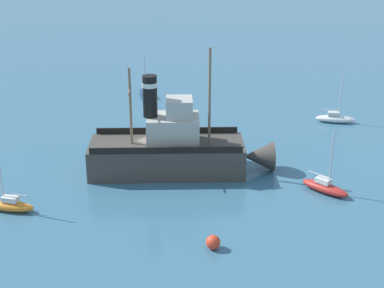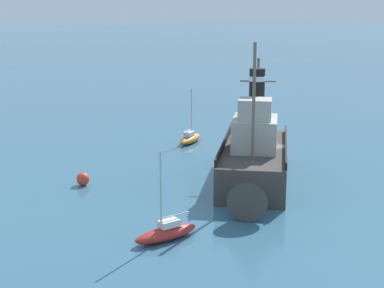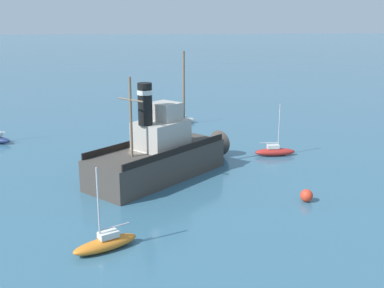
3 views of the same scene
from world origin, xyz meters
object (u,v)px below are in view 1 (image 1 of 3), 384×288
sailboat_navy (146,93)px  mooring_buoy (213,242)px  sailboat_orange (8,205)px  sailboat_red (325,187)px  sailboat_white (335,118)px  old_tugboat (175,150)px

sailboat_navy → mooring_buoy: 32.49m
sailboat_orange → sailboat_red: bearing=141.7°
sailboat_white → mooring_buoy: size_ratio=5.47×
sailboat_navy → sailboat_white: bearing=110.3°
sailboat_orange → sailboat_white: size_ratio=1.00×
sailboat_orange → sailboat_navy: same height
sailboat_white → sailboat_navy: 20.98m
old_tugboat → sailboat_orange: size_ratio=2.59×
mooring_buoy → sailboat_orange: bearing=-65.2°
old_tugboat → mooring_buoy: 11.92m
sailboat_red → sailboat_orange: bearing=-38.3°
old_tugboat → mooring_buoy: size_ratio=14.19×
old_tugboat → sailboat_navy: old_tugboat is taller
mooring_buoy → sailboat_navy: bearing=-124.0°
old_tugboat → sailboat_navy: 20.70m
sailboat_red → mooring_buoy: 11.46m
sailboat_red → sailboat_navy: size_ratio=1.00×
sailboat_red → sailboat_navy: 28.30m
sailboat_white → sailboat_navy: same height
old_tugboat → sailboat_navy: size_ratio=2.59×
sailboat_red → mooring_buoy: (11.45, -0.56, 0.02)m
sailboat_orange → mooring_buoy: (-6.20, 13.38, 0.02)m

